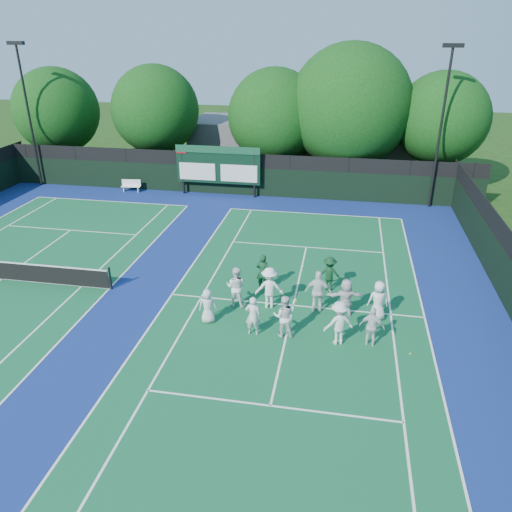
% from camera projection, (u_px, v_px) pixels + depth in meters
% --- Properties ---
extents(ground, '(120.00, 120.00, 0.00)m').
position_uv_depth(ground, '(290.00, 318.00, 20.68)').
color(ground, '#1A3A0F').
rests_on(ground, ground).
extents(court_apron, '(34.00, 32.00, 0.01)m').
position_uv_depth(court_apron, '(161.00, 293.00, 22.56)').
color(court_apron, navy).
rests_on(court_apron, ground).
extents(near_court, '(11.05, 23.85, 0.01)m').
position_uv_depth(near_court, '(293.00, 305.00, 21.57)').
color(near_court, '#125931').
rests_on(near_court, ground).
extents(left_court, '(11.05, 23.85, 0.01)m').
position_uv_depth(left_court, '(2.00, 279.00, 23.86)').
color(left_court, '#125931').
rests_on(left_court, ground).
extents(back_fence, '(34.00, 0.08, 3.00)m').
position_uv_depth(back_fence, '(234.00, 176.00, 35.40)').
color(back_fence, black).
rests_on(back_fence, ground).
extents(scoreboard, '(6.00, 0.21, 3.55)m').
position_uv_depth(scoreboard, '(218.00, 165.00, 34.85)').
color(scoreboard, black).
rests_on(scoreboard, ground).
extents(clubhouse, '(18.00, 6.00, 4.00)m').
position_uv_depth(clubhouse, '(301.00, 145.00, 41.63)').
color(clubhouse, '#59585D').
rests_on(clubhouse, ground).
extents(light_pole_left, '(1.20, 0.30, 10.12)m').
position_uv_depth(light_pole_left, '(26.00, 99.00, 35.52)').
color(light_pole_left, black).
rests_on(light_pole_left, ground).
extents(light_pole_right, '(1.20, 0.30, 10.12)m').
position_uv_depth(light_pole_right, '(444.00, 110.00, 30.87)').
color(light_pole_right, black).
rests_on(light_pole_right, ground).
extents(tennis_net, '(11.30, 0.10, 1.10)m').
position_uv_depth(tennis_net, '(0.00, 270.00, 23.66)').
color(tennis_net, black).
rests_on(tennis_net, ground).
extents(bench, '(1.42, 0.55, 0.88)m').
position_uv_depth(bench, '(131.00, 185.00, 36.43)').
color(bench, white).
rests_on(bench, ground).
extents(tree_a, '(6.65, 6.65, 8.29)m').
position_uv_depth(tree_a, '(59.00, 113.00, 39.61)').
color(tree_a, black).
rests_on(tree_a, ground).
extents(tree_b, '(6.64, 6.64, 8.57)m').
position_uv_depth(tree_b, '(158.00, 112.00, 38.14)').
color(tree_b, black).
rests_on(tree_b, ground).
extents(tree_c, '(6.89, 6.89, 8.48)m').
position_uv_depth(tree_c, '(277.00, 119.00, 36.72)').
color(tree_c, black).
rests_on(tree_c, ground).
extents(tree_d, '(8.73, 8.73, 10.21)m').
position_uv_depth(tree_d, '(352.00, 110.00, 35.53)').
color(tree_d, black).
rests_on(tree_d, ground).
extents(tree_e, '(6.44, 6.44, 8.41)m').
position_uv_depth(tree_e, '(444.00, 121.00, 34.73)').
color(tree_e, black).
rests_on(tree_e, ground).
extents(tennis_ball_1, '(0.07, 0.07, 0.07)m').
position_uv_depth(tennis_ball_1, '(296.00, 300.00, 21.93)').
color(tennis_ball_1, yellow).
rests_on(tennis_ball_1, ground).
extents(tennis_ball_2, '(0.07, 0.07, 0.07)m').
position_uv_depth(tennis_ball_2, '(410.00, 354.00, 18.35)').
color(tennis_ball_2, yellow).
rests_on(tennis_ball_2, ground).
extents(tennis_ball_4, '(0.07, 0.07, 0.07)m').
position_uv_depth(tennis_ball_4, '(303.00, 266.00, 25.10)').
color(tennis_ball_4, yellow).
rests_on(tennis_ball_4, ground).
extents(tennis_ball_5, '(0.07, 0.07, 0.07)m').
position_uv_depth(tennis_ball_5, '(338.00, 322.00, 20.34)').
color(tennis_ball_5, yellow).
rests_on(tennis_ball_5, ground).
extents(player_front_0, '(0.81, 0.62, 1.48)m').
position_uv_depth(player_front_0, '(208.00, 306.00, 20.10)').
color(player_front_0, silver).
rests_on(player_front_0, ground).
extents(player_front_1, '(0.62, 0.43, 1.65)m').
position_uv_depth(player_front_1, '(253.00, 316.00, 19.25)').
color(player_front_1, silver).
rests_on(player_front_1, ground).
extents(player_front_2, '(0.88, 0.71, 1.75)m').
position_uv_depth(player_front_2, '(284.00, 316.00, 19.14)').
color(player_front_2, silver).
rests_on(player_front_2, ground).
extents(player_front_3, '(1.32, 1.06, 1.78)m').
position_uv_depth(player_front_3, '(339.00, 323.00, 18.66)').
color(player_front_3, silver).
rests_on(player_front_3, ground).
extents(player_front_4, '(0.99, 0.54, 1.60)m').
position_uv_depth(player_front_4, '(372.00, 327.00, 18.60)').
color(player_front_4, silver).
rests_on(player_front_4, ground).
extents(player_back_0, '(0.97, 0.80, 1.82)m').
position_uv_depth(player_back_0, '(236.00, 287.00, 21.24)').
color(player_back_0, white).
rests_on(player_back_0, ground).
extents(player_back_1, '(1.31, 0.90, 1.85)m').
position_uv_depth(player_back_1, '(269.00, 288.00, 21.10)').
color(player_back_1, white).
rests_on(player_back_1, ground).
extents(player_back_2, '(1.12, 0.50, 1.88)m').
position_uv_depth(player_back_2, '(318.00, 292.00, 20.77)').
color(player_back_2, white).
rests_on(player_back_2, ground).
extents(player_back_3, '(1.63, 0.78, 1.69)m').
position_uv_depth(player_back_3, '(346.00, 298.00, 20.51)').
color(player_back_3, silver).
rests_on(player_back_3, ground).
extents(player_back_4, '(0.91, 0.66, 1.73)m').
position_uv_depth(player_back_4, '(378.00, 301.00, 20.24)').
color(player_back_4, silver).
rests_on(player_back_4, ground).
extents(coach_left, '(0.67, 0.47, 1.74)m').
position_uv_depth(coach_left, '(263.00, 272.00, 22.57)').
color(coach_left, '#103C1F').
rests_on(coach_left, ground).
extents(coach_right, '(1.07, 0.62, 1.64)m').
position_uv_depth(coach_right, '(329.00, 274.00, 22.54)').
color(coach_right, '#0E351A').
rests_on(coach_right, ground).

